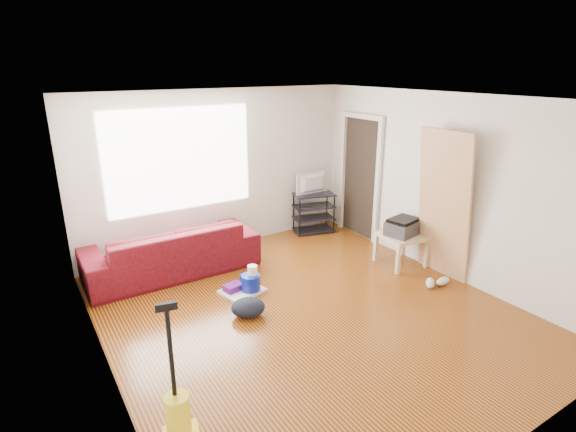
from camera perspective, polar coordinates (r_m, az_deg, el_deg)
room at (r=5.18m, az=2.49°, el=0.88°), size 4.51×5.01×2.51m
sofa at (r=6.72m, az=-14.30°, el=-6.87°), size 2.38×0.93×0.70m
tv_stand at (r=7.93m, az=3.28°, el=0.47°), size 0.77×0.56×0.70m
tv at (r=7.78m, az=3.35°, el=4.15°), size 0.65×0.08×0.37m
side_table at (r=6.82m, az=14.24°, el=-2.86°), size 0.63×0.63×0.47m
printer at (r=6.75m, az=14.38°, el=-1.32°), size 0.53×0.45×0.25m
bucket at (r=5.99m, az=-4.72°, el=-9.64°), size 0.28×0.28×0.25m
toilet_paper at (r=5.93m, az=-4.51°, el=-7.93°), size 0.13×0.13×0.12m
cleaning_tray at (r=5.99m, az=-5.79°, el=-9.07°), size 0.59×0.51×0.19m
backpack at (r=5.49m, az=-5.06°, el=-12.48°), size 0.49×0.45×0.22m
sneakers at (r=6.43m, az=18.34°, el=-7.97°), size 0.46×0.25×0.10m
vacuum at (r=3.84m, az=-13.55°, el=-24.63°), size 0.33×0.35×1.28m
door_panel at (r=6.79m, az=18.28°, el=-7.01°), size 0.26×0.82×2.05m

